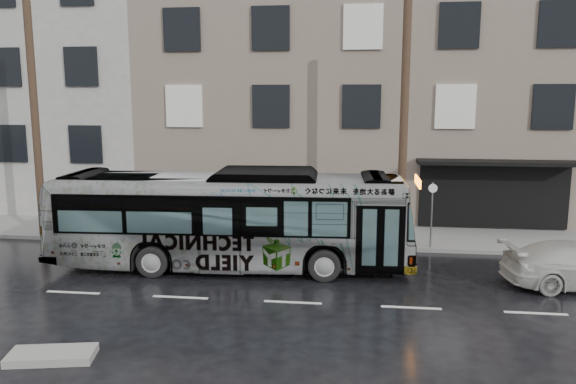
{
  "coord_description": "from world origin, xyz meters",
  "views": [
    {
      "loc": [
        4.89,
        -17.12,
        5.58
      ],
      "look_at": [
        2.44,
        2.5,
        2.23
      ],
      "focal_mm": 35.0,
      "sensor_mm": 36.0,
      "label": 1
    }
  ],
  "objects_px": {
    "utility_pole_front": "(404,124)",
    "sign_post": "(432,215)",
    "bus": "(230,219)",
    "utility_pole_rear": "(35,122)"
  },
  "relations": [
    {
      "from": "sign_post",
      "to": "utility_pole_rear",
      "type": "bearing_deg",
      "value": 180.0
    },
    {
      "from": "utility_pole_front",
      "to": "sign_post",
      "type": "relative_size",
      "value": 3.75
    },
    {
      "from": "utility_pole_rear",
      "to": "sign_post",
      "type": "relative_size",
      "value": 3.75
    },
    {
      "from": "utility_pole_front",
      "to": "utility_pole_rear",
      "type": "relative_size",
      "value": 1.0
    },
    {
      "from": "utility_pole_front",
      "to": "bus",
      "type": "xyz_separation_m",
      "value": [
        -5.71,
        -2.84,
        -3.01
      ]
    },
    {
      "from": "utility_pole_front",
      "to": "sign_post",
      "type": "xyz_separation_m",
      "value": [
        1.1,
        0.0,
        -3.3
      ]
    },
    {
      "from": "utility_pole_rear",
      "to": "sign_post",
      "type": "height_order",
      "value": "utility_pole_rear"
    },
    {
      "from": "sign_post",
      "to": "bus",
      "type": "xyz_separation_m",
      "value": [
        -6.81,
        -2.84,
        0.29
      ]
    },
    {
      "from": "utility_pole_rear",
      "to": "sign_post",
      "type": "distance_m",
      "value": 15.46
    },
    {
      "from": "utility_pole_front",
      "to": "bus",
      "type": "height_order",
      "value": "utility_pole_front"
    }
  ]
}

